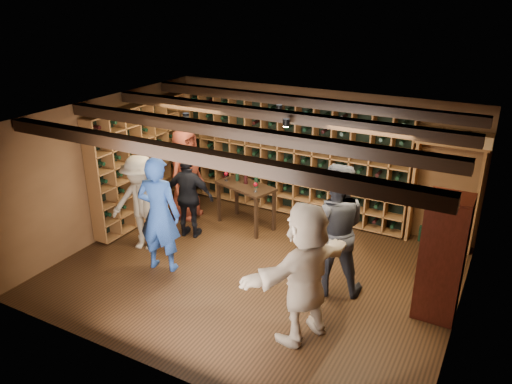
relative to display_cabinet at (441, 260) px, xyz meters
The scene contains 13 objects.
ground 2.85m from the display_cabinet, behind, with size 6.00×6.00×0.00m, color #331D0E.
room_shell 3.14m from the display_cabinet, behind, with size 6.00×6.00×6.00m.
wine_rack_back 3.89m from the display_cabinet, 146.67° to the left, with size 4.65×0.30×2.20m.
wine_rack_left 5.59m from the display_cabinet, behind, with size 0.30×2.65×2.20m.
crate_shelf 2.26m from the display_cabinet, 98.20° to the left, with size 1.20×0.32×2.07m.
display_cabinet is the anchor object (origin of this frame).
man_blue_shirt 4.17m from the display_cabinet, 169.00° to the right, with size 0.69×0.45×1.89m, color navy.
man_grey_suit 1.50m from the display_cabinet, behind, with size 0.97×0.76×2.00m, color black.
guest_red_floral 5.00m from the display_cabinet, 168.29° to the left, with size 0.87×0.57×1.78m, color maroon.
guest_woman_black 4.36m from the display_cabinet, behind, with size 0.90×0.38×1.54m, color black.
guest_khaki 4.81m from the display_cabinet, behind, with size 1.08×0.62×1.68m, color gray.
guest_beige 1.92m from the display_cabinet, 137.61° to the right, with size 1.74×0.56×1.88m, color tan.
tasting_table 3.85m from the display_cabinet, 162.18° to the left, with size 1.22×0.85×1.12m.
Camera 1 is at (3.29, -6.06, 4.22)m, focal length 35.00 mm.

